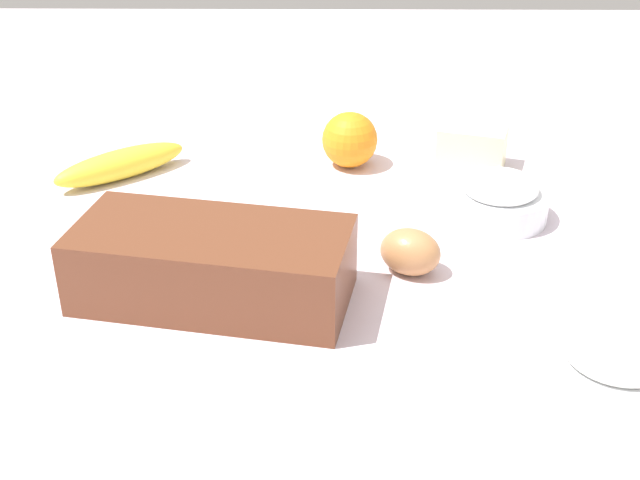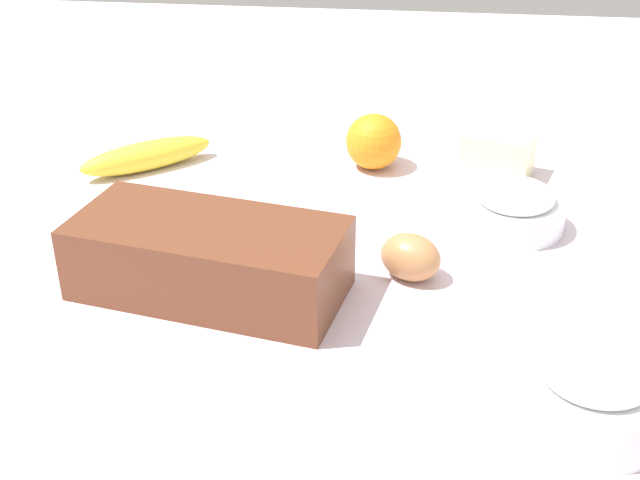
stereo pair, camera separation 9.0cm
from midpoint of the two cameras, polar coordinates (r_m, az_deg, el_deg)
The scene contains 8 objects.
ground_plane at distance 0.92m, azimuth 2.79°, elevation -2.79°, with size 2.40×2.40×0.02m, color silver.
loaf_pan at distance 0.86m, azimuth -4.69°, elevation -1.23°, with size 0.30×0.18×0.08m.
flour_bowl at distance 0.75m, azimuth 21.50°, elevation -9.67°, with size 0.13×0.13×0.07m.
sugar_bowl at distance 1.03m, azimuth 15.61°, elevation 2.09°, with size 0.12×0.12×0.06m.
banana at distance 1.17m, azimuth -9.63°, elevation 5.66°, with size 0.19×0.04×0.04m, color yellow.
orange_fruit at distance 1.16m, azimuth 5.92°, elevation 6.67°, with size 0.08×0.08×0.08m, color orange.
butter_block at distance 1.17m, azimuth 14.25°, elevation 5.64°, with size 0.09×0.06×0.06m, color #F4EDB2.
egg_near_butter at distance 0.90m, azimuth 9.05°, elevation -1.22°, with size 0.05×0.05×0.07m, color #B77C4B.
Camera 2 is at (-0.10, 0.78, 0.48)m, focal length 46.78 mm.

